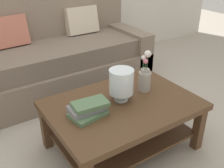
{
  "coord_description": "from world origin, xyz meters",
  "views": [
    {
      "loc": [
        -1.05,
        -1.75,
        1.53
      ],
      "look_at": [
        -0.0,
        -0.16,
        0.54
      ],
      "focal_mm": 42.48,
      "sensor_mm": 36.0,
      "label": 1
    }
  ],
  "objects_px": {
    "flower_pitcher": "(145,77)",
    "couch": "(57,58)",
    "book_stack_main": "(88,109)",
    "glass_hurricane_vase": "(121,82)",
    "coffee_table": "(122,115)"
  },
  "relations": [
    {
      "from": "coffee_table",
      "to": "flower_pitcher",
      "type": "height_order",
      "value": "flower_pitcher"
    },
    {
      "from": "flower_pitcher",
      "to": "couch",
      "type": "bearing_deg",
      "value": 101.93
    },
    {
      "from": "book_stack_main",
      "to": "glass_hurricane_vase",
      "type": "bearing_deg",
      "value": 7.73
    },
    {
      "from": "coffee_table",
      "to": "glass_hurricane_vase",
      "type": "bearing_deg",
      "value": 71.13
    },
    {
      "from": "book_stack_main",
      "to": "flower_pitcher",
      "type": "distance_m",
      "value": 0.59
    },
    {
      "from": "coffee_table",
      "to": "glass_hurricane_vase",
      "type": "height_order",
      "value": "glass_hurricane_vase"
    },
    {
      "from": "coffee_table",
      "to": "flower_pitcher",
      "type": "xyz_separation_m",
      "value": [
        0.27,
        0.07,
        0.24
      ]
    },
    {
      "from": "book_stack_main",
      "to": "couch",
      "type": "bearing_deg",
      "value": 76.71
    },
    {
      "from": "coffee_table",
      "to": "glass_hurricane_vase",
      "type": "distance_m",
      "value": 0.28
    },
    {
      "from": "book_stack_main",
      "to": "glass_hurricane_vase",
      "type": "distance_m",
      "value": 0.34
    },
    {
      "from": "flower_pitcher",
      "to": "book_stack_main",
      "type": "bearing_deg",
      "value": -173.12
    },
    {
      "from": "couch",
      "to": "flower_pitcher",
      "type": "relative_size",
      "value": 5.87
    },
    {
      "from": "flower_pitcher",
      "to": "glass_hurricane_vase",
      "type": "bearing_deg",
      "value": -174.18
    },
    {
      "from": "glass_hurricane_vase",
      "to": "flower_pitcher",
      "type": "distance_m",
      "value": 0.26
    },
    {
      "from": "coffee_table",
      "to": "book_stack_main",
      "type": "bearing_deg",
      "value": 179.98
    }
  ]
}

